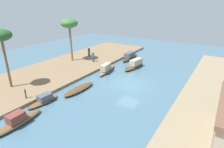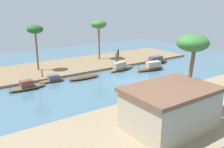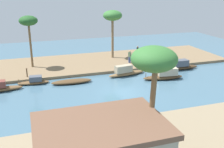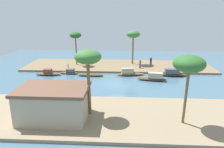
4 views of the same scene
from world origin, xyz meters
TOP-DOWN VIEW (x-y plane):
  - river_water at (0.00, 0.00)m, footprint 59.81×59.81m
  - riverbank_left at (0.00, -11.17)m, footprint 37.47×10.12m
  - sampan_open_hull at (4.61, -4.10)m, footprint 4.63×1.42m
  - sampan_downstream_large at (-9.79, -4.89)m, footprint 5.27×1.15m
  - sampan_midstream at (-6.09, -2.13)m, footprint 4.94×1.76m
  - sampan_foreground at (12.20, -4.11)m, footprint 4.63×1.27m
  - sampan_with_red_awning at (8.65, -5.24)m, footprint 3.56×1.23m
  - sampan_with_tall_canopy at (-2.17, -4.79)m, footprint 5.12×1.72m
  - person_on_near_bank at (-6.75, -11.79)m, footprint 0.53×0.53m
  - person_by_mooring at (-4.35, -8.95)m, footprint 0.43×0.46m
  - mooring_post at (9.36, -7.09)m, footprint 0.14×0.14m
  - palm_tree_left_near at (-3.01, -12.45)m, footprint 2.73×2.73m
  - palm_tree_left_far at (8.57, -11.08)m, footprint 2.32×2.32m
  - palm_tree_right_tall at (2.32, 11.17)m, footprint 2.68×2.68m

SIDE VIEW (x-z plane):
  - river_water at x=0.00m, z-range 0.00..0.00m
  - riverbank_left at x=0.00m, z-range 0.00..0.34m
  - sampan_open_hull at x=4.61m, z-range 0.00..0.46m
  - sampan_with_red_awning at x=8.65m, z-range -0.12..0.81m
  - sampan_foreground at x=12.20m, z-range -0.18..0.96m
  - sampan_with_tall_canopy at x=-2.17m, z-range -0.16..1.18m
  - sampan_downstream_large at x=-9.79m, z-range -0.14..1.18m
  - sampan_midstream at x=-6.09m, z-range -0.15..1.20m
  - mooring_post at x=9.36m, z-range 0.34..1.37m
  - person_on_near_bank at x=-6.75m, z-range 0.21..1.83m
  - person_by_mooring at x=-4.35m, z-range 0.26..1.97m
  - palm_tree_left_far at x=8.57m, z-range 2.85..9.53m
  - palm_tree_left_near at x=-3.01m, z-range 2.86..9.77m
  - palm_tree_right_tall at x=2.32m, z-range 2.92..9.94m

